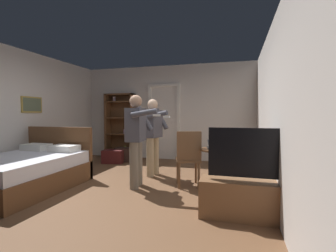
% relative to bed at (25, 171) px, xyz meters
% --- Properties ---
extents(ground_plane, '(6.52, 6.52, 0.00)m').
position_rel_bed_xyz_m(ground_plane, '(1.55, 0.35, -0.30)').
color(ground_plane, brown).
extents(wall_back, '(5.08, 0.12, 2.64)m').
position_rel_bed_xyz_m(wall_back, '(1.55, 3.37, 1.02)').
color(wall_back, silver).
rests_on(wall_back, ground_plane).
extents(wall_left, '(0.15, 6.17, 2.64)m').
position_rel_bed_xyz_m(wall_left, '(-0.92, 0.35, 1.02)').
color(wall_left, silver).
rests_on(wall_left, ground_plane).
extents(wall_right, '(0.12, 6.17, 2.64)m').
position_rel_bed_xyz_m(wall_right, '(4.03, 0.35, 1.02)').
color(wall_right, silver).
rests_on(wall_right, ground_plane).
extents(doorway_frame, '(0.93, 0.08, 2.13)m').
position_rel_bed_xyz_m(doorway_frame, '(1.49, 3.29, 0.92)').
color(doorway_frame, white).
rests_on(doorway_frame, ground_plane).
extents(bed, '(1.49, 1.93, 1.02)m').
position_rel_bed_xyz_m(bed, '(0.00, 0.00, 0.00)').
color(bed, brown).
rests_on(bed, ground_plane).
extents(bookshelf, '(0.88, 0.32, 1.87)m').
position_rel_bed_xyz_m(bookshelf, '(0.22, 3.14, 0.70)').
color(bookshelf, brown).
rests_on(bookshelf, ground_plane).
extents(tv_flatscreen, '(1.24, 0.40, 1.12)m').
position_rel_bed_xyz_m(tv_flatscreen, '(3.67, -0.21, 0.01)').
color(tv_flatscreen, brown).
rests_on(tv_flatscreen, ground_plane).
extents(side_table, '(0.61, 0.61, 0.70)m').
position_rel_bed_xyz_m(side_table, '(3.20, 0.83, 0.17)').
color(side_table, brown).
rests_on(side_table, ground_plane).
extents(laptop, '(0.38, 0.38, 0.16)m').
position_rel_bed_xyz_m(laptop, '(3.18, 0.79, 0.45)').
color(laptop, black).
rests_on(laptop, side_table).
extents(bottle_on_table, '(0.06, 0.06, 0.22)m').
position_rel_bed_xyz_m(bottle_on_table, '(3.34, 0.75, 0.49)').
color(bottle_on_table, '#352726').
rests_on(bottle_on_table, side_table).
extents(wooden_chair, '(0.53, 0.53, 0.99)m').
position_rel_bed_xyz_m(wooden_chair, '(2.68, 0.85, 0.24)').
color(wooden_chair, brown).
rests_on(wooden_chair, ground_plane).
extents(person_blue_shirt, '(0.67, 0.61, 1.62)m').
position_rel_bed_xyz_m(person_blue_shirt, '(1.80, 0.62, 0.63)').
color(person_blue_shirt, gray).
rests_on(person_blue_shirt, ground_plane).
extents(person_striped_shirt, '(0.62, 0.63, 1.59)m').
position_rel_bed_xyz_m(person_striped_shirt, '(1.82, 1.46, 0.60)').
color(person_striped_shirt, tan).
rests_on(person_striped_shirt, ground_plane).
extents(suitcase_dark, '(0.50, 0.36, 0.37)m').
position_rel_bed_xyz_m(suitcase_dark, '(0.57, 2.67, -0.12)').
color(suitcase_dark, black).
rests_on(suitcase_dark, ground_plane).
extents(suitcase_small, '(0.58, 0.45, 0.34)m').
position_rel_bed_xyz_m(suitcase_small, '(0.37, 2.40, -0.13)').
color(suitcase_small, '#4C1919').
rests_on(suitcase_small, ground_plane).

